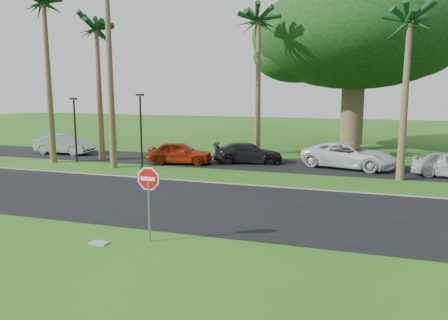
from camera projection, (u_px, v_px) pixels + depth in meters
name	position (u px, v px, depth m)	size (l,w,h in m)	color
ground	(174.00, 215.00, 17.28)	(120.00, 120.00, 0.00)	#1F5415
road	(193.00, 202.00, 19.16)	(120.00, 8.00, 0.02)	black
parking_strip	(252.00, 164.00, 29.02)	(120.00, 5.00, 0.02)	black
curb	(222.00, 183.00, 22.96)	(120.00, 0.12, 0.06)	gray
stop_sign_near	(149.00, 189.00, 14.02)	(1.05, 0.07, 2.62)	gray
palm_left_far	(44.00, 7.00, 28.03)	(5.00, 5.00, 11.50)	brown
palm_left_mid	(97.00, 33.00, 29.39)	(5.00, 5.00, 10.00)	brown
palm_center	(259.00, 24.00, 28.95)	(5.00, 5.00, 10.50)	brown
palm_right_near	(410.00, 25.00, 22.62)	(5.00, 5.00, 9.50)	brown
canopy_tree	(356.00, 38.00, 34.68)	(16.50, 16.50, 13.12)	brown
streetlight_left	(75.00, 126.00, 29.28)	(0.45, 0.25, 4.34)	black
streetlight_right	(141.00, 127.00, 26.65)	(0.45, 0.25, 4.64)	black
car_silver	(64.00, 145.00, 33.23)	(1.56, 4.48, 1.48)	#A3A6AA
car_red	(180.00, 153.00, 28.91)	(1.73, 4.30, 1.47)	#9A240C
car_dark	(248.00, 153.00, 29.25)	(1.88, 4.61, 1.34)	black
car_minivan	(349.00, 156.00, 27.36)	(2.64, 5.73, 1.59)	silver
utility_slab	(99.00, 243.00, 14.06)	(0.55, 0.35, 0.06)	#9D9E96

